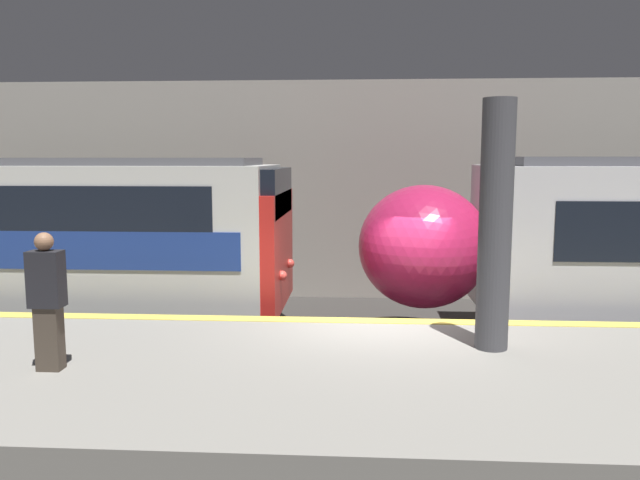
{
  "coord_description": "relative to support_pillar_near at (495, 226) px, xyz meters",
  "views": [
    {
      "loc": [
        -0.32,
        -9.48,
        3.51
      ],
      "look_at": [
        -0.97,
        0.85,
        2.13
      ],
      "focal_mm": 35.0,
      "sensor_mm": 36.0,
      "label": 1
    }
  ],
  "objects": [
    {
      "name": "ground_plane",
      "position": [
        -1.42,
        1.42,
        -2.63
      ],
      "size": [
        120.0,
        120.0,
        0.0
      ],
      "primitive_type": "plane",
      "color": "#33302D"
    },
    {
      "name": "platform",
      "position": [
        -1.42,
        -0.86,
        -2.12
      ],
      "size": [
        40.0,
        4.54,
        1.03
      ],
      "color": "gray",
      "rests_on": "ground"
    },
    {
      "name": "station_rear_barrier",
      "position": [
        -1.42,
        7.42,
        0.05
      ],
      "size": [
        50.0,
        0.15,
        5.37
      ],
      "color": "#9E998E",
      "rests_on": "ground"
    },
    {
      "name": "support_pillar_near",
      "position": [
        0.0,
        0.0,
        0.0
      ],
      "size": [
        0.42,
        0.42,
        3.23
      ],
      "color": "#47474C",
      "rests_on": "platform"
    },
    {
      "name": "person_waiting",
      "position": [
        -5.36,
        -1.18,
        -0.75
      ],
      "size": [
        0.38,
        0.24,
        1.63
      ],
      "color": "#473D33",
      "rests_on": "platform"
    }
  ]
}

